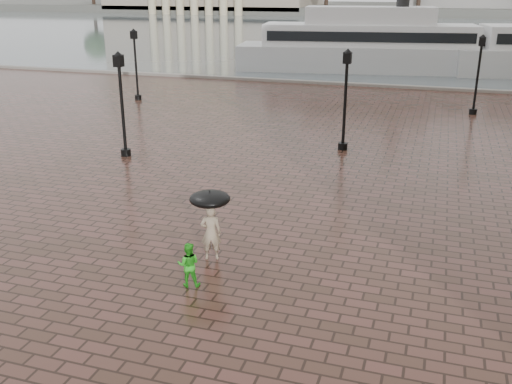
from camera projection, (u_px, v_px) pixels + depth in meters
ground at (134, 279)px, 14.68m from camera, size 300.00×300.00×0.00m
harbour_water at (403, 30)px, 96.99m from camera, size 240.00×240.00×0.00m
quay_edge at (344, 85)px, 43.31m from camera, size 80.00×0.60×0.30m
far_shore at (422, 9)px, 157.49m from camera, size 300.00×60.00×2.00m
street_lamps at (271, 82)px, 29.97m from camera, size 21.44×14.44×4.40m
adult_pedestrian at (211, 233)px, 15.54m from camera, size 0.66×0.54×1.57m
child_pedestrian at (189, 265)px, 14.20m from camera, size 0.67×0.58×1.16m
ferry_near at (368, 45)px, 49.87m from camera, size 23.15×8.72×7.41m
umbrella at (210, 199)px, 15.20m from camera, size 1.10×1.10×1.11m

